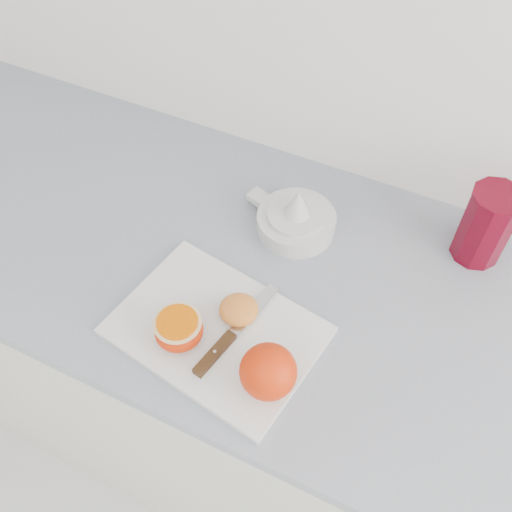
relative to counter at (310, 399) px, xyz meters
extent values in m
cube|color=silver|center=(0.00, 0.00, -0.02)|extent=(2.32, 0.60, 0.86)
cube|color=#959CA9|center=(0.00, 0.00, 0.43)|extent=(2.38, 0.64, 0.03)
cube|color=silver|center=(-0.14, -0.16, 0.45)|extent=(0.36, 0.28, 0.01)
sphere|color=red|center=(-0.02, -0.21, 0.50)|extent=(0.09, 0.09, 0.09)
ellipsoid|color=red|center=(-0.18, -0.20, 0.48)|extent=(0.08, 0.08, 0.04)
cylinder|color=#F2CF8B|center=(-0.18, -0.20, 0.50)|extent=(0.08, 0.08, 0.00)
cylinder|color=orange|center=(-0.18, -0.20, 0.50)|extent=(0.07, 0.07, 0.00)
ellipsoid|color=orange|center=(-0.12, -0.12, 0.47)|extent=(0.07, 0.07, 0.03)
cylinder|color=#D47A42|center=(-0.12, -0.12, 0.48)|extent=(0.05, 0.05, 0.00)
cube|color=#442E14|center=(-0.12, -0.20, 0.46)|extent=(0.03, 0.09, 0.01)
cube|color=#B7B7BC|center=(-0.10, -0.10, 0.46)|extent=(0.04, 0.12, 0.00)
cylinder|color=#B7B7BC|center=(-0.12, -0.20, 0.46)|extent=(0.01, 0.01, 0.01)
cylinder|color=white|center=(-0.11, 0.11, 0.46)|extent=(0.15, 0.15, 0.04)
cylinder|color=white|center=(-0.11, 0.11, 0.48)|extent=(0.11, 0.11, 0.01)
cone|color=white|center=(-0.11, 0.11, 0.52)|extent=(0.05, 0.05, 0.06)
cube|color=white|center=(-0.20, 0.13, 0.46)|extent=(0.05, 0.04, 0.01)
ellipsoid|color=#D94600|center=(-0.10, 0.10, 0.49)|extent=(0.01, 0.01, 0.00)
ellipsoid|color=#D94600|center=(-0.12, 0.12, 0.49)|extent=(0.01, 0.01, 0.00)
ellipsoid|color=#D94600|center=(-0.12, 0.09, 0.49)|extent=(0.01, 0.01, 0.00)
ellipsoid|color=#D94600|center=(-0.09, 0.11, 0.49)|extent=(0.01, 0.01, 0.00)
cylinder|color=#660315|center=(0.21, 0.20, 0.52)|extent=(0.09, 0.09, 0.14)
cylinder|color=orange|center=(0.21, 0.20, 0.46)|extent=(0.07, 0.07, 0.02)
cylinder|color=#660315|center=(0.21, 0.20, 0.59)|extent=(0.09, 0.09, 0.00)
camera|label=1|loc=(0.13, -0.57, 1.26)|focal=40.00mm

